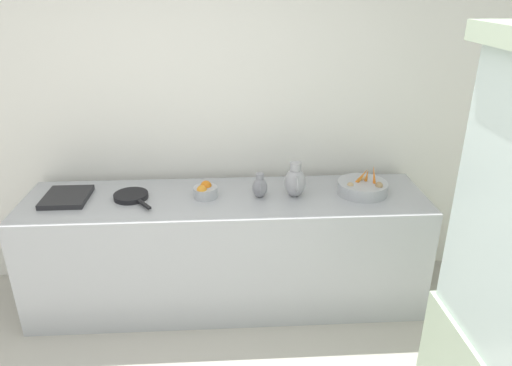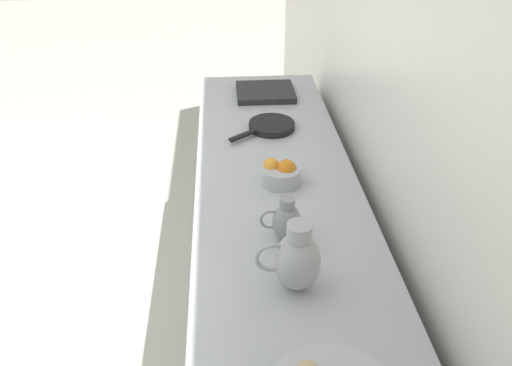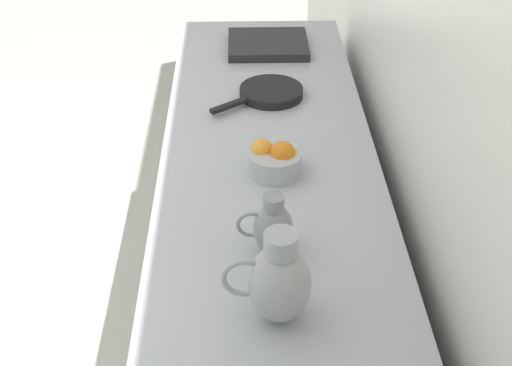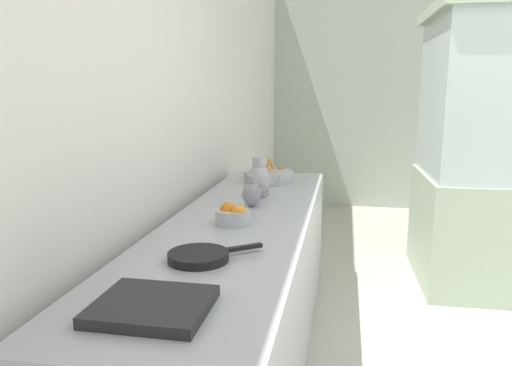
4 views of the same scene
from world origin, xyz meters
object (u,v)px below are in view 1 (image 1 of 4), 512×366
Objects in this scene: orange_bowl at (205,191)px; skillet_on_counter at (131,196)px; vegetable_colander at (362,187)px; metal_pitcher_tall at (295,181)px; metal_pitcher_short at (260,187)px.

skillet_on_counter is at bearing -90.80° from orange_bowl.
skillet_on_counter is (-0.01, -1.65, -0.03)m from vegetable_colander.
metal_pitcher_tall is 0.73× the size of skillet_on_counter.
metal_pitcher_tall is 1.41× the size of metal_pitcher_short.
vegetable_colander is 1.98× the size of metal_pitcher_short.
skillet_on_counter is at bearing -91.38° from metal_pitcher_tall.
orange_bowl is 0.49× the size of skillet_on_counter.
vegetable_colander reaches higher than orange_bowl.
orange_bowl is 0.67× the size of metal_pitcher_tall.
metal_pitcher_short is (0.00, -0.25, -0.03)m from metal_pitcher_tall.
vegetable_colander reaches higher than metal_pitcher_short.
skillet_on_counter is (-0.03, -1.15, -0.10)m from metal_pitcher_tall.
metal_pitcher_tall is 1.16m from skillet_on_counter.
orange_bowl is 0.95× the size of metal_pitcher_short.
orange_bowl is 0.39m from metal_pitcher_short.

